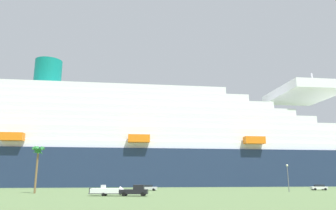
{
  "coord_description": "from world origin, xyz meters",
  "views": [
    {
      "loc": [
        2.14,
        -78.1,
        3.78
      ],
      "look_at": [
        8.73,
        28.82,
        27.88
      ],
      "focal_mm": 34.13,
      "sensor_mm": 36.0,
      "label": 1
    }
  ],
  "objects_px": {
    "street_lamp": "(288,173)",
    "parked_car_white_van": "(319,187)",
    "small_boat_on_trailer": "(109,191)",
    "cruise_ship": "(137,146)",
    "palm_tree": "(38,154)",
    "pickup_truck": "(135,191)",
    "parked_car_silver_sedan": "(148,188)"
  },
  "relations": [
    {
      "from": "street_lamp",
      "to": "parked_car_silver_sedan",
      "type": "xyz_separation_m",
      "value": [
        -35.56,
        9.88,
        -3.74
      ]
    },
    {
      "from": "parked_car_white_van",
      "to": "parked_car_silver_sedan",
      "type": "xyz_separation_m",
      "value": [
        -48.79,
        -0.06,
        0.0
      ]
    },
    {
      "from": "parked_car_silver_sedan",
      "to": "pickup_truck",
      "type": "bearing_deg",
      "value": -96.16
    },
    {
      "from": "pickup_truck",
      "to": "street_lamp",
      "type": "height_order",
      "value": "street_lamp"
    },
    {
      "from": "pickup_truck",
      "to": "parked_car_silver_sedan",
      "type": "xyz_separation_m",
      "value": [
        2.7,
        25.0,
        -0.21
      ]
    },
    {
      "from": "cruise_ship",
      "to": "parked_car_silver_sedan",
      "type": "bearing_deg",
      "value": -83.47
    },
    {
      "from": "cruise_ship",
      "to": "pickup_truck",
      "type": "relative_size",
      "value": 51.79
    },
    {
      "from": "cruise_ship",
      "to": "small_boat_on_trailer",
      "type": "height_order",
      "value": "cruise_ship"
    },
    {
      "from": "street_lamp",
      "to": "small_boat_on_trailer",
      "type": "bearing_deg",
      "value": -161.6
    },
    {
      "from": "palm_tree",
      "to": "parked_car_silver_sedan",
      "type": "bearing_deg",
      "value": 26.25
    },
    {
      "from": "parked_car_white_van",
      "to": "parked_car_silver_sedan",
      "type": "height_order",
      "value": "same"
    },
    {
      "from": "parked_car_white_van",
      "to": "parked_car_silver_sedan",
      "type": "bearing_deg",
      "value": -179.93
    },
    {
      "from": "cruise_ship",
      "to": "parked_car_white_van",
      "type": "bearing_deg",
      "value": -38.91
    },
    {
      "from": "street_lamp",
      "to": "parked_car_white_van",
      "type": "relative_size",
      "value": 1.53
    },
    {
      "from": "street_lamp",
      "to": "parked_car_white_van",
      "type": "distance_m",
      "value": 16.96
    },
    {
      "from": "street_lamp",
      "to": "pickup_truck",
      "type": "bearing_deg",
      "value": -158.45
    },
    {
      "from": "pickup_truck",
      "to": "parked_car_silver_sedan",
      "type": "relative_size",
      "value": 1.19
    },
    {
      "from": "cruise_ship",
      "to": "palm_tree",
      "type": "distance_m",
      "value": 60.78
    },
    {
      "from": "small_boat_on_trailer",
      "to": "street_lamp",
      "type": "height_order",
      "value": "street_lamp"
    },
    {
      "from": "pickup_truck",
      "to": "small_boat_on_trailer",
      "type": "height_order",
      "value": "pickup_truck"
    },
    {
      "from": "parked_car_silver_sedan",
      "to": "parked_car_white_van",
      "type": "bearing_deg",
      "value": 0.07
    },
    {
      "from": "cruise_ship",
      "to": "street_lamp",
      "type": "distance_m",
      "value": 67.99
    },
    {
      "from": "cruise_ship",
      "to": "palm_tree",
      "type": "relative_size",
      "value": 27.34
    },
    {
      "from": "cruise_ship",
      "to": "pickup_truck",
      "type": "distance_m",
      "value": 70.14
    },
    {
      "from": "pickup_truck",
      "to": "parked_car_silver_sedan",
      "type": "bearing_deg",
      "value": 83.84
    },
    {
      "from": "small_boat_on_trailer",
      "to": "parked_car_white_van",
      "type": "xyz_separation_m",
      "value": [
        56.61,
        24.38,
        -0.13
      ]
    },
    {
      "from": "palm_tree",
      "to": "street_lamp",
      "type": "relative_size",
      "value": 1.6
    },
    {
      "from": "small_boat_on_trailer",
      "to": "palm_tree",
      "type": "bearing_deg",
      "value": 148.55
    },
    {
      "from": "small_boat_on_trailer",
      "to": "palm_tree",
      "type": "height_order",
      "value": "palm_tree"
    },
    {
      "from": "cruise_ship",
      "to": "palm_tree",
      "type": "height_order",
      "value": "cruise_ship"
    },
    {
      "from": "small_boat_on_trailer",
      "to": "palm_tree",
      "type": "relative_size",
      "value": 0.77
    },
    {
      "from": "small_boat_on_trailer",
      "to": "parked_car_white_van",
      "type": "relative_size",
      "value": 1.89
    }
  ]
}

